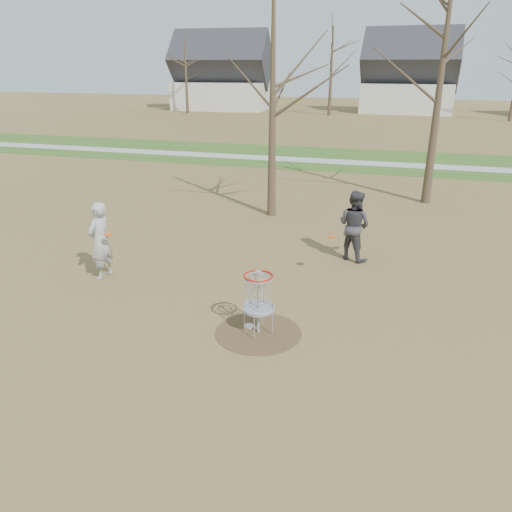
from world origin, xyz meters
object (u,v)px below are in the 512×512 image
(player_throwing, at_px, (354,225))
(disc_golf_basket, at_px, (258,293))
(player_standing, at_px, (100,241))
(disc_grounded, at_px, (249,326))

(player_throwing, height_order, disc_golf_basket, player_throwing)
(player_standing, xyz_separation_m, player_throwing, (6.05, 3.20, -0.01))
(player_standing, relative_size, disc_grounded, 9.15)
(disc_grounded, height_order, disc_golf_basket, disc_golf_basket)
(player_throwing, xyz_separation_m, disc_grounded, (-1.64, -4.65, -0.98))
(disc_golf_basket, bearing_deg, disc_grounded, 144.85)
(player_standing, distance_m, disc_golf_basket, 4.97)
(player_standing, relative_size, player_throwing, 1.01)
(player_standing, distance_m, player_throwing, 6.85)
(disc_grounded, bearing_deg, player_standing, 161.85)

